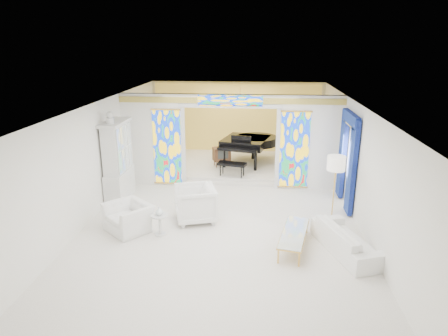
# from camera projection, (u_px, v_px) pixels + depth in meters

# --- Properties ---
(floor) EXTENTS (12.00, 12.00, 0.00)m
(floor) POSITION_uv_depth(u_px,v_px,m) (225.00, 210.00, 11.28)
(floor) COLOR white
(floor) RESTS_ON ground
(ceiling) EXTENTS (7.00, 12.00, 0.02)m
(ceiling) POSITION_uv_depth(u_px,v_px,m) (225.00, 104.00, 10.37)
(ceiling) COLOR white
(ceiling) RESTS_ON wall_back
(wall_back) EXTENTS (7.00, 0.02, 3.00)m
(wall_back) POSITION_uv_depth(u_px,v_px,m) (237.00, 119.00, 16.52)
(wall_back) COLOR white
(wall_back) RESTS_ON floor
(wall_front) EXTENTS (7.00, 0.02, 3.00)m
(wall_front) POSITION_uv_depth(u_px,v_px,m) (186.00, 290.00, 5.13)
(wall_front) COLOR white
(wall_front) RESTS_ON floor
(wall_left) EXTENTS (0.02, 12.00, 3.00)m
(wall_left) POSITION_uv_depth(u_px,v_px,m) (100.00, 156.00, 11.11)
(wall_left) COLOR white
(wall_left) RESTS_ON floor
(wall_right) EXTENTS (0.02, 12.00, 3.00)m
(wall_right) POSITION_uv_depth(u_px,v_px,m) (357.00, 162.00, 10.54)
(wall_right) COLOR white
(wall_right) RESTS_ON floor
(partition_wall) EXTENTS (7.00, 0.22, 3.00)m
(partition_wall) POSITION_uv_depth(u_px,v_px,m) (230.00, 137.00, 12.67)
(partition_wall) COLOR white
(partition_wall) RESTS_ON floor
(stained_glass_left) EXTENTS (0.90, 0.04, 2.40)m
(stained_glass_left) POSITION_uv_depth(u_px,v_px,m) (167.00, 147.00, 12.85)
(stained_glass_left) COLOR gold
(stained_glass_left) RESTS_ON partition_wall
(stained_glass_right) EXTENTS (0.90, 0.04, 2.40)m
(stained_glass_right) POSITION_uv_depth(u_px,v_px,m) (294.00, 150.00, 12.51)
(stained_glass_right) COLOR gold
(stained_glass_right) RESTS_ON partition_wall
(stained_glass_transom) EXTENTS (2.00, 0.04, 0.34)m
(stained_glass_transom) POSITION_uv_depth(u_px,v_px,m) (230.00, 101.00, 12.22)
(stained_glass_transom) COLOR gold
(stained_glass_transom) RESTS_ON partition_wall
(alcove_platform) EXTENTS (6.80, 3.80, 0.18)m
(alcove_platform) POSITION_uv_depth(u_px,v_px,m) (234.00, 164.00, 15.14)
(alcove_platform) COLOR white
(alcove_platform) RESTS_ON floor
(gold_curtain_back) EXTENTS (6.70, 0.10, 2.90)m
(gold_curtain_back) POSITION_uv_depth(u_px,v_px,m) (237.00, 119.00, 16.41)
(gold_curtain_back) COLOR #EDCC52
(gold_curtain_back) RESTS_ON wall_back
(chandelier) EXTENTS (0.48, 0.48, 0.30)m
(chandelier) POSITION_uv_depth(u_px,v_px,m) (240.00, 100.00, 14.29)
(chandelier) COLOR gold
(chandelier) RESTS_ON ceiling
(blue_drapes) EXTENTS (0.14, 1.85, 2.65)m
(blue_drapes) POSITION_uv_depth(u_px,v_px,m) (348.00, 153.00, 11.19)
(blue_drapes) COLOR navy
(blue_drapes) RESTS_ON wall_right
(china_cabinet) EXTENTS (0.56, 1.46, 2.72)m
(china_cabinet) POSITION_uv_depth(u_px,v_px,m) (118.00, 162.00, 11.76)
(china_cabinet) COLOR silver
(china_cabinet) RESTS_ON floor
(armchair_left) EXTENTS (1.43, 1.41, 0.70)m
(armchair_left) POSITION_uv_depth(u_px,v_px,m) (129.00, 217.00, 9.98)
(armchair_left) COLOR white
(armchair_left) RESTS_ON floor
(armchair_right) EXTENTS (1.29, 1.27, 0.95)m
(armchair_right) POSITION_uv_depth(u_px,v_px,m) (195.00, 204.00, 10.51)
(armchair_right) COLOR white
(armchair_right) RESTS_ON floor
(sofa) EXTENTS (1.44, 2.23, 0.61)m
(sofa) POSITION_uv_depth(u_px,v_px,m) (348.00, 239.00, 8.98)
(sofa) COLOR white
(sofa) RESTS_ON floor
(side_table) EXTENTS (0.44, 0.44, 0.53)m
(side_table) POSITION_uv_depth(u_px,v_px,m) (160.00, 222.00, 9.75)
(side_table) COLOR silver
(side_table) RESTS_ON floor
(vase) EXTENTS (0.24, 0.24, 0.20)m
(vase) POSITION_uv_depth(u_px,v_px,m) (159.00, 211.00, 9.67)
(vase) COLOR silver
(vase) RESTS_ON side_table
(coffee_table) EXTENTS (0.88, 1.81, 0.39)m
(coffee_table) POSITION_uv_depth(u_px,v_px,m) (294.00, 233.00, 9.15)
(coffee_table) COLOR white
(coffee_table) RESTS_ON floor
(floor_lamp) EXTENTS (0.48, 0.48, 1.85)m
(floor_lamp) POSITION_uv_depth(u_px,v_px,m) (336.00, 167.00, 9.91)
(floor_lamp) COLOR gold
(floor_lamp) RESTS_ON floor
(grand_piano) EXTENTS (2.32, 3.07, 1.18)m
(grand_piano) POSITION_uv_depth(u_px,v_px,m) (250.00, 142.00, 14.83)
(grand_piano) COLOR black
(grand_piano) RESTS_ON alcove_platform
(tv_console) EXTENTS (0.71, 0.60, 0.70)m
(tv_console) POSITION_uv_depth(u_px,v_px,m) (222.00, 154.00, 14.54)
(tv_console) COLOR brown
(tv_console) RESTS_ON alcove_platform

